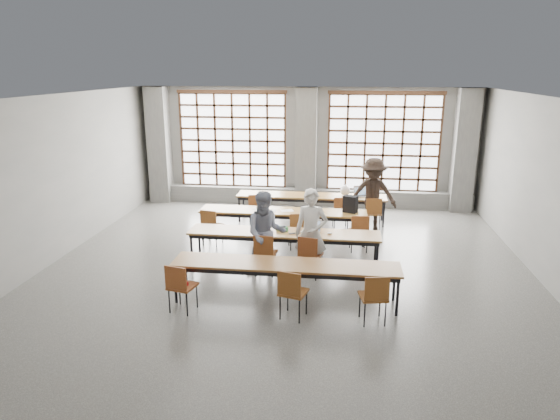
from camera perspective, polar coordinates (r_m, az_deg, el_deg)
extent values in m
plane|color=#4A4A48|center=(10.27, 0.62, -7.14)|extent=(11.00, 11.00, 0.00)
plane|color=silver|center=(9.46, 0.68, 12.75)|extent=(11.00, 11.00, 0.00)
plane|color=slate|center=(15.10, 3.09, 7.25)|extent=(10.00, 0.00, 10.00)
plane|color=slate|center=(4.63, -7.51, -13.66)|extent=(10.00, 0.00, 10.00)
plane|color=slate|center=(11.42, -25.17, 2.91)|extent=(0.00, 11.00, 11.00)
plane|color=slate|center=(10.42, 29.12, 1.27)|extent=(0.00, 11.00, 11.00)
cube|color=#4F4F4D|center=(15.80, -13.62, 7.22)|extent=(0.60, 0.55, 3.50)
cube|color=#4F4F4D|center=(14.82, 3.01, 7.09)|extent=(0.60, 0.55, 3.50)
cube|color=#4F4F4D|center=(15.17, 20.32, 6.33)|extent=(0.60, 0.55, 3.50)
cube|color=white|center=(15.38, -5.37, 7.93)|extent=(3.20, 0.02, 2.80)
cube|color=black|center=(15.31, -5.44, 7.89)|extent=(3.20, 0.05, 2.80)
cube|color=black|center=(15.57, -5.30, 2.60)|extent=(3.32, 0.07, 0.10)
cube|color=black|center=(15.17, -5.59, 13.32)|extent=(3.32, 0.07, 0.10)
cube|color=white|center=(15.06, 11.73, 7.50)|extent=(3.20, 0.02, 2.80)
cube|color=black|center=(14.98, 11.76, 7.46)|extent=(3.20, 0.05, 2.80)
cube|color=black|center=(15.26, 11.45, 2.07)|extent=(3.32, 0.07, 0.10)
cube|color=black|center=(14.84, 12.08, 13.00)|extent=(3.32, 0.07, 0.10)
cube|color=#4F4F4D|center=(15.20, 2.95, 1.54)|extent=(9.80, 0.35, 0.50)
cube|color=brown|center=(13.44, 3.58, 1.63)|extent=(4.00, 0.70, 0.04)
cube|color=black|center=(13.45, 3.58, 1.38)|extent=(3.90, 0.64, 0.08)
cylinder|color=black|center=(13.51, -4.68, 0.08)|extent=(0.05, 0.05, 0.69)
cylinder|color=black|center=(14.06, -4.20, 0.72)|extent=(0.05, 0.05, 0.69)
cylinder|color=black|center=(13.28, 11.76, -0.50)|extent=(0.05, 0.05, 0.69)
cylinder|color=black|center=(13.83, 11.59, 0.18)|extent=(0.05, 0.05, 0.69)
cube|color=brown|center=(11.97, 0.33, -0.15)|extent=(4.00, 0.70, 0.04)
cube|color=black|center=(11.98, 0.33, -0.42)|extent=(3.90, 0.64, 0.08)
cylinder|color=black|center=(12.17, -8.85, -1.85)|extent=(0.05, 0.05, 0.69)
cylinder|color=black|center=(12.71, -8.14, -1.06)|extent=(0.05, 0.05, 0.69)
cylinder|color=black|center=(11.73, 9.52, -2.58)|extent=(0.05, 0.05, 0.69)
cylinder|color=black|center=(12.28, 9.43, -1.73)|extent=(0.05, 0.05, 0.69)
cube|color=brown|center=(10.42, 0.45, -2.62)|extent=(4.00, 0.70, 0.04)
cube|color=black|center=(10.44, 0.45, -2.93)|extent=(3.90, 0.64, 0.08)
cylinder|color=black|center=(10.66, -10.07, -4.51)|extent=(0.05, 0.05, 0.69)
cylinder|color=black|center=(11.18, -9.21, -3.49)|extent=(0.05, 0.05, 0.69)
cylinder|color=black|center=(10.23, 11.03, -5.46)|extent=(0.05, 0.05, 0.69)
cylinder|color=black|center=(10.77, 10.85, -4.34)|extent=(0.05, 0.05, 0.69)
cube|color=brown|center=(8.78, 0.63, -6.25)|extent=(4.00, 0.70, 0.04)
cube|color=black|center=(8.81, 0.62, -6.61)|extent=(3.90, 0.64, 0.08)
cylinder|color=black|center=(9.08, -11.86, -8.36)|extent=(0.05, 0.05, 0.69)
cylinder|color=black|center=(9.58, -10.74, -6.96)|extent=(0.05, 0.05, 0.69)
cylinder|color=black|center=(8.67, 13.28, -9.65)|extent=(0.05, 0.05, 0.69)
cylinder|color=black|center=(9.20, 12.93, -8.10)|extent=(0.05, 0.05, 0.69)
cube|color=brown|center=(13.14, -2.70, 0.13)|extent=(0.47, 0.47, 0.04)
cube|color=brown|center=(12.89, -2.74, 0.87)|extent=(0.40, 0.09, 0.40)
cylinder|color=black|center=(13.20, -2.69, -0.81)|extent=(0.02, 0.02, 0.45)
cube|color=brown|center=(12.95, 6.93, -0.20)|extent=(0.47, 0.47, 0.04)
cube|color=brown|center=(12.70, 7.07, 0.54)|extent=(0.40, 0.08, 0.40)
cylinder|color=black|center=(13.02, 6.90, -1.16)|extent=(0.02, 0.02, 0.45)
cube|color=brown|center=(12.98, 10.46, -0.33)|extent=(0.48, 0.48, 0.04)
cube|color=brown|center=(12.73, 10.69, 0.41)|extent=(0.40, 0.09, 0.40)
cylinder|color=black|center=(13.04, 10.41, -1.28)|extent=(0.02, 0.02, 0.45)
cube|color=brown|center=(11.82, -7.72, -1.82)|extent=(0.50, 0.50, 0.04)
cube|color=brown|center=(11.58, -8.20, -1.02)|extent=(0.40, 0.11, 0.40)
cylinder|color=black|center=(11.89, -7.68, -2.85)|extent=(0.02, 0.02, 0.45)
cube|color=brown|center=(11.48, 1.98, -2.22)|extent=(0.50, 0.50, 0.04)
cube|color=brown|center=(11.22, 2.13, -1.42)|extent=(0.40, 0.12, 0.40)
cylinder|color=black|center=(11.55, 1.97, -3.28)|extent=(0.02, 0.02, 0.45)
cube|color=maroon|center=(11.44, 8.98, -2.47)|extent=(0.46, 0.46, 0.04)
cube|color=maroon|center=(11.18, 9.16, -1.68)|extent=(0.40, 0.07, 0.40)
cylinder|color=black|center=(11.52, 8.94, -3.53)|extent=(0.02, 0.02, 0.45)
cube|color=maroon|center=(10.03, -1.64, -4.95)|extent=(0.45, 0.45, 0.04)
cube|color=maroon|center=(9.77, -1.92, -4.10)|extent=(0.40, 0.06, 0.40)
cylinder|color=black|center=(10.12, -1.63, -6.14)|extent=(0.02, 0.02, 0.45)
cube|color=brown|center=(9.94, 3.52, -5.18)|extent=(0.51, 0.51, 0.04)
cube|color=brown|center=(9.68, 3.17, -4.31)|extent=(0.40, 0.13, 0.40)
cylinder|color=black|center=(10.02, 3.49, -6.38)|extent=(0.02, 0.02, 0.45)
cube|color=brown|center=(8.74, -11.07, -8.53)|extent=(0.50, 0.50, 0.04)
cube|color=brown|center=(8.50, -11.85, -7.63)|extent=(0.40, 0.12, 0.40)
cylinder|color=black|center=(8.84, -11.00, -9.86)|extent=(0.02, 0.02, 0.45)
cube|color=brown|center=(8.37, 1.55, -9.38)|extent=(0.52, 0.52, 0.04)
cube|color=brown|center=(8.10, 1.05, -8.47)|extent=(0.39, 0.14, 0.40)
cylinder|color=black|center=(8.47, 1.54, -10.75)|extent=(0.02, 0.02, 0.45)
cube|color=brown|center=(8.35, 10.59, -9.71)|extent=(0.50, 0.50, 0.04)
cube|color=brown|center=(8.08, 11.03, -8.84)|extent=(0.40, 0.11, 0.40)
cylinder|color=black|center=(8.45, 10.51, -11.08)|extent=(0.02, 0.02, 0.45)
imported|color=silver|center=(9.84, 3.58, -2.68)|extent=(0.67, 0.46, 1.78)
imported|color=navy|center=(9.94, -1.61, -2.67)|extent=(0.94, 0.79, 1.71)
imported|color=black|center=(12.90, 10.56, 1.78)|extent=(1.22, 0.72, 1.86)
cube|color=#B3B2B7|center=(10.41, 3.49, -2.49)|extent=(0.42, 0.35, 0.02)
cube|color=black|center=(10.40, 3.47, -2.45)|extent=(0.34, 0.26, 0.00)
cube|color=#B3B2B7|center=(10.50, 3.78, -1.65)|extent=(0.36, 0.17, 0.26)
cube|color=#82A6E1|center=(10.49, 3.75, -1.80)|extent=(0.31, 0.14, 0.21)
cube|color=#BABABF|center=(13.47, 9.34, 1.60)|extent=(0.43, 0.37, 0.02)
cube|color=black|center=(13.45, 9.36, 1.64)|extent=(0.35, 0.28, 0.00)
cube|color=#BABABF|center=(13.56, 9.13, 2.24)|extent=(0.36, 0.20, 0.26)
cube|color=#85B4E6|center=(13.56, 9.14, 2.12)|extent=(0.31, 0.16, 0.21)
ellipsoid|color=white|center=(10.32, 5.68, -2.65)|extent=(0.11, 0.08, 0.04)
cube|color=#2A823B|center=(10.48, 0.23, -2.13)|extent=(0.27, 0.17, 0.09)
cube|color=black|center=(10.30, 1.38, -2.69)|extent=(0.14, 0.10, 0.01)
cube|color=white|center=(12.09, -2.46, 0.11)|extent=(0.35, 0.29, 0.00)
cube|color=white|center=(11.95, -1.12, -0.07)|extent=(0.33, 0.26, 0.00)
cube|color=white|center=(11.95, 0.81, -0.07)|extent=(0.35, 0.30, 0.00)
cube|color=black|center=(11.88, 8.05, 0.67)|extent=(0.37, 0.31, 0.40)
ellipsoid|color=white|center=(13.42, 7.44, 2.22)|extent=(0.29, 0.25, 0.29)
cube|color=#B11515|center=(8.72, -11.09, -8.23)|extent=(0.22, 0.15, 0.06)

